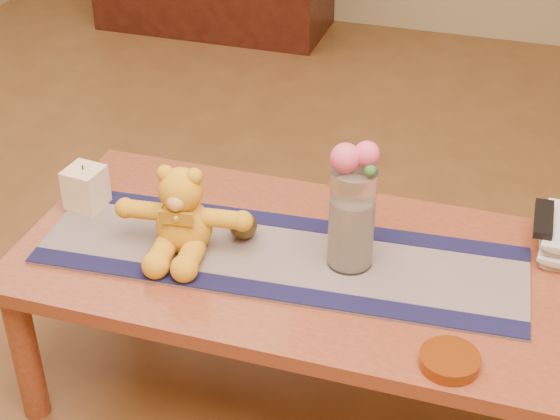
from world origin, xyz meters
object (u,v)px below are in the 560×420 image
(glass_vase, at_px, (352,218))
(bronze_ball, at_px, (243,226))
(book_bottom, at_px, (539,241))
(amber_dish, at_px, (450,361))
(tv_remote, at_px, (544,219))
(pillar_candle, at_px, (86,187))
(teddy_bear, at_px, (183,210))

(glass_vase, bearing_deg, bronze_ball, 175.32)
(book_bottom, bearing_deg, amber_dish, -110.98)
(tv_remote, bearing_deg, pillar_candle, -172.41)
(teddy_bear, xyz_separation_m, tv_remote, (0.84, 0.28, -0.03))
(tv_remote, bearing_deg, book_bottom, 90.00)
(glass_vase, xyz_separation_m, tv_remote, (0.44, 0.22, -0.05))
(glass_vase, bearing_deg, tv_remote, 26.43)
(pillar_candle, distance_m, tv_remote, 1.18)
(bronze_ball, distance_m, tv_remote, 0.74)
(glass_vase, xyz_separation_m, bronze_ball, (-0.28, 0.02, -0.09))
(book_bottom, relative_size, tv_remote, 1.39)
(tv_remote, bearing_deg, glass_vase, -154.63)
(bronze_ball, xyz_separation_m, tv_remote, (0.72, 0.19, 0.04))
(glass_vase, distance_m, amber_dish, 0.42)
(pillar_candle, relative_size, bronze_ball, 1.57)
(pillar_candle, bearing_deg, glass_vase, -3.07)
(glass_vase, height_order, tv_remote, glass_vase)
(bronze_ball, xyz_separation_m, amber_dish, (0.56, -0.30, -0.03))
(glass_vase, bearing_deg, book_bottom, 27.48)
(teddy_bear, height_order, bronze_ball, teddy_bear)
(book_bottom, distance_m, amber_dish, 0.53)
(teddy_bear, xyz_separation_m, amber_dish, (0.69, -0.22, -0.10))
(pillar_candle, xyz_separation_m, tv_remote, (1.17, 0.18, 0.02))
(bronze_ball, xyz_separation_m, book_bottom, (0.72, 0.20, -0.03))
(pillar_candle, bearing_deg, book_bottom, 9.13)
(pillar_candle, xyz_separation_m, glass_vase, (0.73, -0.04, 0.07))
(amber_dish, bearing_deg, pillar_candle, 162.64)
(teddy_bear, relative_size, book_bottom, 1.44)
(teddy_bear, distance_m, book_bottom, 0.90)
(glass_vase, bearing_deg, amber_dish, -44.52)
(bronze_ball, bearing_deg, amber_dish, -28.07)
(glass_vase, bearing_deg, teddy_bear, -171.86)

